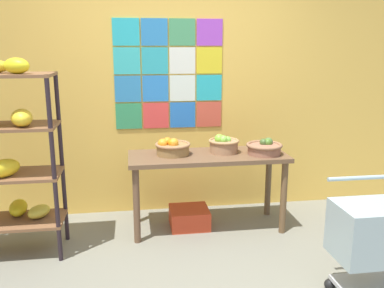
% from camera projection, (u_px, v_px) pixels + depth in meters
% --- Properties ---
extents(back_wall_with_art, '(5.16, 0.07, 2.87)m').
position_uv_depth(back_wall_with_art, '(168.00, 75.00, 4.19)').
color(back_wall_with_art, gold).
rests_on(back_wall_with_art, ground).
extents(banana_shelf_unit, '(0.87, 0.49, 1.63)m').
position_uv_depth(banana_shelf_unit, '(3.00, 153.00, 3.32)').
color(banana_shelf_unit, black).
rests_on(banana_shelf_unit, ground).
extents(display_table, '(1.48, 0.56, 0.73)m').
position_uv_depth(display_table, '(208.00, 165.00, 3.88)').
color(display_table, brown).
rests_on(display_table, ground).
extents(fruit_basket_back_left, '(0.33, 0.33, 0.16)m').
position_uv_depth(fruit_basket_back_left, '(172.00, 147.00, 3.83)').
color(fruit_basket_back_left, olive).
rests_on(fruit_basket_back_left, display_table).
extents(fruit_basket_back_right, '(0.29, 0.29, 0.18)m').
position_uv_depth(fruit_basket_back_right, '(224.00, 145.00, 3.91)').
color(fruit_basket_back_right, '#9F7350').
rests_on(fruit_basket_back_right, display_table).
extents(fruit_basket_right, '(0.34, 0.34, 0.15)m').
position_uv_depth(fruit_basket_right, '(264.00, 148.00, 3.86)').
color(fruit_basket_right, '#96624A').
rests_on(fruit_basket_right, display_table).
extents(produce_crate_under_table, '(0.37, 0.35, 0.18)m').
position_uv_depth(produce_crate_under_table, '(189.00, 217.00, 4.02)').
color(produce_crate_under_table, red).
rests_on(produce_crate_under_table, ground).
extents(shopping_cart, '(0.51, 0.41, 0.83)m').
position_uv_depth(shopping_cart, '(373.00, 235.00, 2.78)').
color(shopping_cart, black).
rests_on(shopping_cart, ground).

